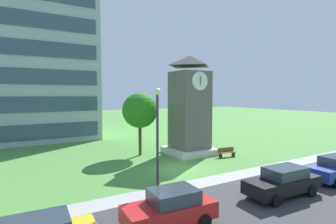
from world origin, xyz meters
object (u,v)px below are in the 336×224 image
at_px(parked_car_red, 170,208).
at_px(parked_car_black, 283,181).
at_px(clock_tower, 190,111).
at_px(tree_near_tower, 140,111).
at_px(park_bench, 227,152).
at_px(street_lamp, 157,134).
at_px(parked_car_blue, 336,168).

relative_size(parked_car_red, parked_car_black, 0.87).
distance_m(clock_tower, tree_near_tower, 4.93).
distance_m(park_bench, tree_near_tower, 9.22).
xyz_separation_m(street_lamp, tree_near_tower, (3.94, 11.06, 0.52)).
bearing_deg(parked_car_red, clock_tower, 51.69).
distance_m(street_lamp, tree_near_tower, 11.75).
relative_size(park_bench, parked_car_red, 0.44).
xyz_separation_m(clock_tower, parked_car_black, (-1.62, -11.78, -3.48)).
xyz_separation_m(clock_tower, tree_near_tower, (-4.55, 1.90, 0.03)).
xyz_separation_m(street_lamp, parked_car_black, (6.87, -2.62, -2.98)).
height_order(tree_near_tower, parked_car_black, tree_near_tower).
xyz_separation_m(parked_car_red, parked_car_blue, (13.01, -0.38, 0.00)).
bearing_deg(parked_car_black, clock_tower, 82.16).
bearing_deg(tree_near_tower, clock_tower, -22.68).
relative_size(park_bench, tree_near_tower, 0.30).
height_order(tree_near_tower, parked_car_red, tree_near_tower).
height_order(park_bench, parked_car_blue, parked_car_blue).
bearing_deg(tree_near_tower, parked_car_blue, -58.45).
distance_m(street_lamp, parked_car_black, 7.94).
xyz_separation_m(park_bench, parked_car_blue, (1.67, -8.94, 0.40)).
bearing_deg(parked_car_blue, tree_near_tower, 121.55).
height_order(clock_tower, street_lamp, clock_tower).
xyz_separation_m(clock_tower, street_lamp, (-8.49, -9.16, -0.49)).
xyz_separation_m(park_bench, street_lamp, (-10.74, -6.21, 3.38)).
bearing_deg(tree_near_tower, parked_car_red, -108.71).
xyz_separation_m(clock_tower, park_bench, (2.25, -2.95, -3.88)).
distance_m(tree_near_tower, parked_car_blue, 16.56).
relative_size(park_bench, street_lamp, 0.30).
distance_m(clock_tower, parked_car_blue, 12.99).
height_order(street_lamp, parked_car_blue, street_lamp).
relative_size(street_lamp, tree_near_tower, 1.03).
distance_m(tree_near_tower, parked_car_black, 14.43).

